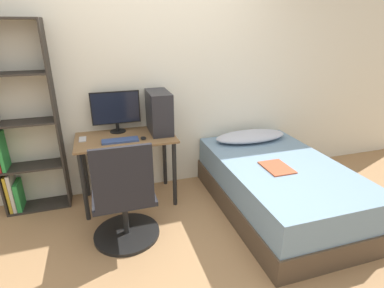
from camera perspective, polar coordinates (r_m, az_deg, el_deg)
ground_plane at (r=2.60m, az=-1.13°, el=-22.02°), size 14.00×14.00×0.00m
wall_back at (r=3.33m, az=-8.39°, el=11.97°), size 8.00×0.05×2.50m
desk at (r=3.17m, az=-12.35°, el=-0.78°), size 0.99×0.58×0.74m
bookshelf at (r=3.32m, az=-30.93°, el=2.66°), size 0.61×0.25×1.86m
office_chair at (r=2.69m, az=-12.70°, el=-11.28°), size 0.59×0.59×0.97m
bed at (r=3.23m, az=16.13°, el=-7.77°), size 1.14×1.83×0.52m
pillow at (r=3.60m, az=11.10°, el=1.46°), size 0.86×0.36×0.11m
magazine at (r=2.99m, az=15.86°, el=-4.32°), size 0.24×0.32×0.01m
monitor at (r=3.23m, az=-14.30°, el=6.34°), size 0.50×0.17×0.43m
keyboard at (r=3.01m, az=-13.51°, el=0.66°), size 0.35×0.12×0.02m
pc_tower at (r=3.16m, az=-6.29°, el=6.07°), size 0.22×0.42×0.43m
mouse at (r=3.03m, az=-9.24°, el=1.13°), size 0.06×0.09×0.02m
phone at (r=3.16m, az=-20.12°, el=0.86°), size 0.07×0.14×0.01m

